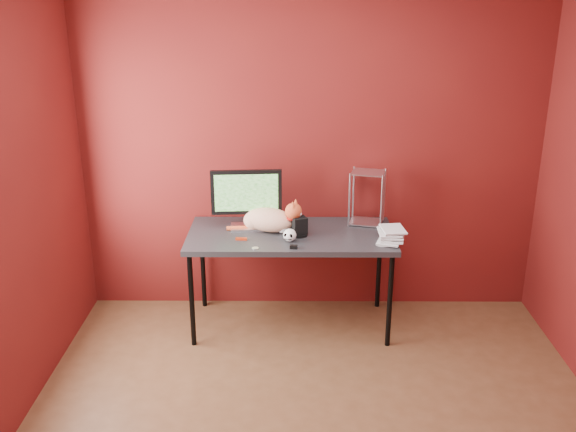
{
  "coord_description": "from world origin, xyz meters",
  "views": [
    {
      "loc": [
        -0.14,
        -2.98,
        2.45
      ],
      "look_at": [
        -0.17,
        1.15,
        0.96
      ],
      "focal_mm": 40.0,
      "sensor_mm": 36.0,
      "label": 1
    }
  ],
  "objects_px": {
    "desk": "(291,240)",
    "skull_mug": "(290,235)",
    "speaker": "(299,227)",
    "monitor": "(246,196)",
    "book_stack": "(383,169)",
    "cat": "(270,220)"
  },
  "relations": [
    {
      "from": "skull_mug",
      "to": "desk",
      "type": "bearing_deg",
      "value": 103.5
    },
    {
      "from": "monitor",
      "to": "skull_mug",
      "type": "distance_m",
      "value": 0.46
    },
    {
      "from": "speaker",
      "to": "skull_mug",
      "type": "bearing_deg",
      "value": -142.51
    },
    {
      "from": "speaker",
      "to": "book_stack",
      "type": "relative_size",
      "value": 0.13
    },
    {
      "from": "monitor",
      "to": "cat",
      "type": "xyz_separation_m",
      "value": [
        0.17,
        -0.06,
        -0.16
      ]
    },
    {
      "from": "speaker",
      "to": "book_stack",
      "type": "distance_m",
      "value": 0.74
    },
    {
      "from": "skull_mug",
      "to": "monitor",
      "type": "bearing_deg",
      "value": 157.04
    },
    {
      "from": "skull_mug",
      "to": "speaker",
      "type": "xyz_separation_m",
      "value": [
        0.07,
        0.11,
        0.02
      ]
    },
    {
      "from": "monitor",
      "to": "speaker",
      "type": "xyz_separation_m",
      "value": [
        0.39,
        -0.15,
        -0.19
      ]
    },
    {
      "from": "monitor",
      "to": "book_stack",
      "type": "bearing_deg",
      "value": -17.99
    },
    {
      "from": "desk",
      "to": "monitor",
      "type": "height_order",
      "value": "monitor"
    },
    {
      "from": "desk",
      "to": "speaker",
      "type": "bearing_deg",
      "value": -37.47
    },
    {
      "from": "desk",
      "to": "speaker",
      "type": "distance_m",
      "value": 0.14
    },
    {
      "from": "cat",
      "to": "book_stack",
      "type": "relative_size",
      "value": 0.53
    },
    {
      "from": "desk",
      "to": "monitor",
      "type": "bearing_deg",
      "value": 162.96
    },
    {
      "from": "desk",
      "to": "skull_mug",
      "type": "bearing_deg",
      "value": -92.71
    },
    {
      "from": "skull_mug",
      "to": "speaker",
      "type": "bearing_deg",
      "value": 75.32
    },
    {
      "from": "desk",
      "to": "speaker",
      "type": "relative_size",
      "value": 10.71
    },
    {
      "from": "skull_mug",
      "to": "cat",
      "type": "bearing_deg",
      "value": 142.65
    },
    {
      "from": "desk",
      "to": "skull_mug",
      "type": "height_order",
      "value": "skull_mug"
    },
    {
      "from": "desk",
      "to": "skull_mug",
      "type": "xyz_separation_m",
      "value": [
        -0.01,
        -0.16,
        0.1
      ]
    },
    {
      "from": "skull_mug",
      "to": "speaker",
      "type": "relative_size",
      "value": 0.71
    }
  ]
}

